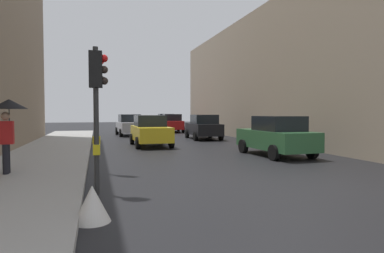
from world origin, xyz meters
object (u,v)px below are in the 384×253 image
Objects in this scene: car_blue_van at (166,122)px; pedestrian_with_umbrella at (8,115)px; traffic_light_near_right at (97,91)px; car_silver_hatchback at (130,125)px; car_green_estate at (276,136)px; car_red_sedan at (172,123)px; car_dark_suv at (203,127)px; traffic_light_near_left at (97,93)px; warning_sign_triangle at (92,204)px; car_yellow_taxi at (150,131)px.

car_blue_van is 2.01× the size of pedestrian_with_umbrella.
car_silver_hatchback is at bearing 81.24° from traffic_light_near_right.
car_silver_hatchback is (-4.97, 14.98, 0.00)m from car_green_estate.
car_silver_hatchback is at bearing -139.88° from car_red_sedan.
car_dark_suv is 1.00× the size of car_silver_hatchback.
traffic_light_near_right is at bearing 5.17° from pedestrian_with_umbrella.
car_red_sedan and car_dark_suv have the same top height.
traffic_light_near_left is 5.28× the size of warning_sign_triangle.
traffic_light_near_right reaches higher than car_silver_hatchback.
traffic_light_near_right is 1.75× the size of pedestrian_with_umbrella.
warning_sign_triangle is (-0.10, -4.85, -2.26)m from traffic_light_near_right.
car_dark_suv and car_green_estate have the same top height.
car_blue_van is at bearing 74.06° from traffic_light_near_right.
traffic_light_near_left reaches higher than car_red_sedan.
traffic_light_near_right is 14.14m from car_dark_suv.
traffic_light_near_left is 0.81× the size of car_green_estate.
traffic_light_near_right is 17.52m from car_silver_hatchback.
car_yellow_taxi and car_red_sedan have the same top height.
car_blue_van is (7.67, 29.67, -1.49)m from traffic_light_near_left.
car_dark_suv reaches higher than warning_sign_triangle.
car_yellow_taxi is at bearing -139.09° from car_dark_suv.
car_green_estate is 10.50m from warning_sign_triangle.
car_red_sedan is at bearing 74.48° from warning_sign_triangle.
traffic_light_near_left is 9.25m from car_green_estate.
car_red_sedan is at bearing 65.82° from pedestrian_with_umbrella.
pedestrian_with_umbrella is at bearing -166.20° from car_green_estate.
car_silver_hatchback is 18.21m from pedestrian_with_umbrella.
pedestrian_with_umbrella is (-10.12, -27.10, 0.96)m from car_blue_van.
car_blue_van is at bearing 62.51° from car_silver_hatchback.
traffic_light_near_left reaches higher than car_blue_van.
car_yellow_taxi is (2.95, 10.88, -1.49)m from traffic_light_near_left.
car_silver_hatchback is (-4.40, -3.71, 0.00)m from car_red_sedan.
warning_sign_triangle is at bearing -103.28° from car_yellow_taxi.
car_blue_van is (7.68, 26.88, -1.71)m from traffic_light_near_right.
traffic_light_near_right reaches higher than car_red_sedan.
car_dark_suv is at bearing 65.95° from warning_sign_triangle.
car_green_estate is (0.57, -18.69, 0.00)m from car_red_sedan.
car_blue_van is 32.67m from warning_sign_triangle.
car_yellow_taxi is at bearing 128.64° from car_green_estate.
car_blue_van is 1.02× the size of car_yellow_taxi.
car_dark_suv is (7.38, 14.73, -1.49)m from traffic_light_near_left.
pedestrian_with_umbrella is 5.40m from warning_sign_triangle.
traffic_light_near_left is 1.60× the size of pedestrian_with_umbrella.
car_green_estate and car_silver_hatchback have the same top height.
traffic_light_near_right reaches higher than car_dark_suv.
traffic_light_near_left is 11.37m from car_yellow_taxi.
car_blue_van is at bearing 75.50° from traffic_light_near_left.
traffic_light_near_right is 0.88× the size of car_dark_suv.
car_red_sedan is 2.02× the size of pedestrian_with_umbrella.
warning_sign_triangle is at bearing -105.52° from car_red_sedan.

